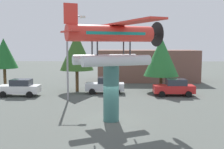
% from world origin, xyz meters
% --- Properties ---
extents(ground_plane, '(140.00, 140.00, 0.00)m').
position_xyz_m(ground_plane, '(0.00, 0.00, 0.00)').
color(ground_plane, '#4C514C').
extents(display_pedestal, '(1.10, 1.10, 3.93)m').
position_xyz_m(display_pedestal, '(0.00, 0.00, 1.97)').
color(display_pedestal, '#386B66').
rests_on(display_pedestal, ground).
extents(floatplane_monument, '(7.15, 9.87, 4.00)m').
position_xyz_m(floatplane_monument, '(0.12, 0.06, 5.60)').
color(floatplane_monument, silver).
rests_on(floatplane_monument, display_pedestal).
extents(car_near_white, '(4.20, 2.02, 1.76)m').
position_xyz_m(car_near_white, '(-9.74, 9.21, 0.88)').
color(car_near_white, white).
rests_on(car_near_white, ground).
extents(car_mid_silver, '(4.20, 2.02, 1.76)m').
position_xyz_m(car_mid_silver, '(-0.88, 11.07, 0.88)').
color(car_mid_silver, silver).
rests_on(car_mid_silver, ground).
extents(car_far_red, '(4.20, 2.02, 1.76)m').
position_xyz_m(car_far_red, '(6.38, 9.70, 0.88)').
color(car_far_red, red).
rests_on(car_far_red, ground).
extents(streetlight_primary, '(1.84, 0.28, 8.05)m').
position_xyz_m(streetlight_primary, '(-4.12, 7.07, 4.66)').
color(streetlight_primary, gray).
rests_on(streetlight_primary, ground).
extents(storefront_building, '(14.23, 6.32, 4.53)m').
position_xyz_m(storefront_building, '(4.81, 22.00, 2.26)').
color(storefront_building, brown).
rests_on(storefront_building, ground).
extents(tree_west, '(3.30, 3.30, 6.11)m').
position_xyz_m(tree_west, '(-13.51, 14.64, 4.26)').
color(tree_west, brown).
rests_on(tree_west, ground).
extents(tree_east, '(3.81, 3.81, 6.69)m').
position_xyz_m(tree_east, '(-4.19, 12.23, 4.55)').
color(tree_east, brown).
rests_on(tree_east, ground).
extents(tree_center_back, '(3.96, 3.96, 6.18)m').
position_xyz_m(tree_center_back, '(5.39, 12.43, 3.97)').
color(tree_center_back, brown).
rests_on(tree_center_back, ground).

